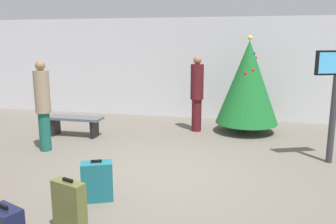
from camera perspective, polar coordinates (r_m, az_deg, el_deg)
The scene contains 9 objects.
ground_plane at distance 6.24m, azimuth -0.88°, elevation -9.96°, with size 16.00×16.00×0.00m, color #665E54.
back_wall at distance 10.46m, azimuth 5.20°, elevation 7.10°, with size 16.00×0.20×2.96m, color silver.
holiday_tree at distance 8.93m, azimuth 12.98°, elevation 4.75°, with size 1.56×1.56×2.43m.
flight_info_kiosk at distance 7.12m, azimuth 25.82°, elevation 3.78°, with size 0.84×0.41×2.13m.
waiting_bench at distance 8.78m, azimuth -15.10°, elevation -1.56°, with size 1.39×0.44×0.48m.
traveller_0 at distance 8.87m, azimuth 4.76°, elevation 3.33°, with size 0.45×0.45×1.92m.
traveller_1 at distance 7.68m, azimuth -19.84°, elevation 1.33°, with size 0.42×0.42×1.90m.
suitcase_2 at distance 4.44m, azimuth -15.85°, elevation -14.96°, with size 0.46×0.29×0.72m.
suitcase_4 at distance 5.26m, azimuth -11.54°, elevation -11.07°, with size 0.51×0.40×0.62m.
Camera 1 is at (1.37, -5.64, 2.30)m, focal length 37.18 mm.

